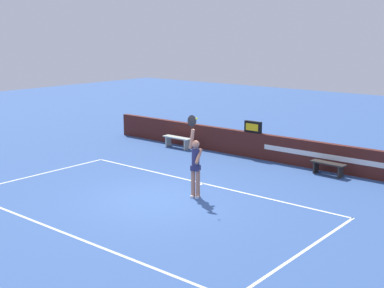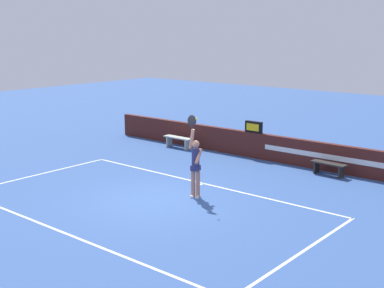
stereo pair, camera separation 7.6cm
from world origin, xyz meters
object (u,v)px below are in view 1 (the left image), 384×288
at_px(tennis_player, 195,164).
at_px(tennis_ball, 197,118).
at_px(courtside_bench_near, 328,166).
at_px(courtside_bench_far, 177,140).
at_px(speed_display, 253,127).

xyz_separation_m(tennis_player, tennis_ball, (0.28, -0.28, 1.43)).
relative_size(courtside_bench_near, courtside_bench_far, 0.91).
bearing_deg(tennis_player, courtside_bench_near, 67.65).
height_order(speed_display, tennis_ball, tennis_ball).
bearing_deg(tennis_ball, courtside_bench_near, 71.48).
relative_size(speed_display, courtside_bench_far, 0.52).
bearing_deg(courtside_bench_far, tennis_player, -44.24).
relative_size(speed_display, courtside_bench_near, 0.57).
relative_size(tennis_player, tennis_ball, 37.30).
distance_m(speed_display, tennis_ball, 6.10).
bearing_deg(courtside_bench_far, courtside_bench_near, 0.56).
distance_m(tennis_player, courtside_bench_near, 5.32).
bearing_deg(courtside_bench_near, tennis_ball, -108.52).
relative_size(tennis_ball, courtside_bench_far, 0.05).
xyz_separation_m(speed_display, tennis_ball, (1.77, -5.71, 1.25)).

